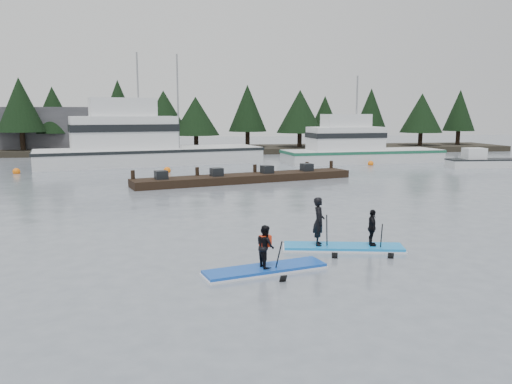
{
  "coord_description": "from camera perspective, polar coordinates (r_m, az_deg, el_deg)",
  "views": [
    {
      "loc": [
        -3.26,
        -14.2,
        4.33
      ],
      "look_at": [
        0.0,
        6.0,
        1.1
      ],
      "focal_mm": 35.0,
      "sensor_mm": 36.0,
      "label": 1
    }
  ],
  "objects": [
    {
      "name": "paddleboard_duo",
      "position": [
        16.29,
        9.8,
        -4.79
      ],
      "size": [
        3.9,
        1.71,
        2.17
      ],
      "rotation": [
        0.0,
        0.0,
        -0.21
      ],
      "color": "#1784D9",
      "rests_on": "ground"
    },
    {
      "name": "ground",
      "position": [
        15.2,
        3.64,
        -7.6
      ],
      "size": [
        160.0,
        160.0,
        0.0
      ],
      "primitive_type": "plane",
      "color": "slate",
      "rests_on": "ground"
    },
    {
      "name": "fishing_boat_large",
      "position": [
        43.96,
        -12.63,
        4.16
      ],
      "size": [
        19.52,
        9.44,
        10.49
      ],
      "rotation": [
        0.0,
        0.0,
        0.23
      ],
      "color": "silver",
      "rests_on": "ground"
    },
    {
      "name": "treeline",
      "position": [
        56.46,
        -5.85,
        4.53
      ],
      "size": [
        60.0,
        4.0,
        8.0
      ],
      "primitive_type": null,
      "color": "black",
      "rests_on": "ground"
    },
    {
      "name": "fishing_boat_medium",
      "position": [
        45.67,
        11.6,
        4.11
      ],
      "size": [
        14.54,
        5.37,
        8.5
      ],
      "rotation": [
        0.0,
        0.0,
        0.09
      ],
      "color": "silver",
      "rests_on": "ground"
    },
    {
      "name": "skiff",
      "position": [
        44.49,
        24.58,
        3.01
      ],
      "size": [
        5.89,
        2.07,
        0.68
      ],
      "primitive_type": "cube",
      "rotation": [
        0.0,
        0.0,
        -0.06
      ],
      "color": "silver",
      "rests_on": "ground"
    },
    {
      "name": "far_shore",
      "position": [
        56.44,
        -5.86,
        4.83
      ],
      "size": [
        70.0,
        8.0,
        0.6
      ],
      "primitive_type": "cube",
      "color": "#2D281E",
      "rests_on": "ground"
    },
    {
      "name": "buoy_b",
      "position": [
        37.6,
        -10.11,
        2.22
      ],
      "size": [
        0.53,
        0.53,
        0.53
      ],
      "primitive_type": "sphere",
      "color": "orange",
      "rests_on": "ground"
    },
    {
      "name": "buoy_c",
      "position": [
        43.32,
        12.97,
        3.01
      ],
      "size": [
        0.48,
        0.48,
        0.48
      ],
      "primitive_type": "sphere",
      "color": "orange",
      "rests_on": "ground"
    },
    {
      "name": "paddleboard_solo",
      "position": [
        13.88,
        1.07,
        -7.6
      ],
      "size": [
        3.56,
        1.68,
        1.79
      ],
      "rotation": [
        0.0,
        0.0,
        0.25
      ],
      "color": "#1347B3",
      "rests_on": "ground"
    },
    {
      "name": "buoy_a",
      "position": [
        40.2,
        -25.69,
        1.9
      ],
      "size": [
        0.52,
        0.52,
        0.52
      ],
      "primitive_type": "sphere",
      "color": "orange",
      "rests_on": "ground"
    },
    {
      "name": "waterfront_building",
      "position": [
        59.21,
        -19.76,
        6.68
      ],
      "size": [
        18.0,
        6.0,
        5.0
      ],
      "primitive_type": "cube",
      "color": "#4C4C51",
      "rests_on": "ground"
    },
    {
      "name": "floating_dock",
      "position": [
        31.87,
        -1.15,
        1.6
      ],
      "size": [
        14.51,
        5.89,
        0.48
      ],
      "primitive_type": "cube",
      "rotation": [
        0.0,
        0.0,
        0.28
      ],
      "color": "black",
      "rests_on": "ground"
    }
  ]
}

